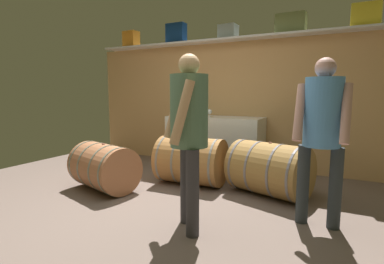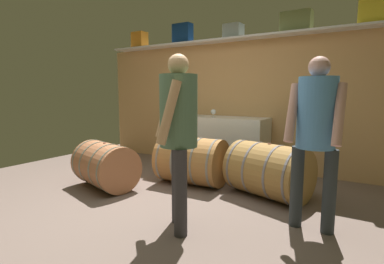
# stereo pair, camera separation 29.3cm
# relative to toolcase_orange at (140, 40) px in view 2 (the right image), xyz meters

# --- Properties ---
(ground_plane) EXTENTS (6.64, 7.86, 0.02)m
(ground_plane) POSITION_rel_toolcase_orange_xyz_m (1.99, -1.60, -2.33)
(ground_plane) COLOR #6C5A51
(back_wall_panel) EXTENTS (5.44, 0.10, 2.13)m
(back_wall_panel) POSITION_rel_toolcase_orange_xyz_m (1.99, 0.15, -1.25)
(back_wall_panel) COLOR tan
(back_wall_panel) RESTS_ON ground
(high_shelf_board) EXTENTS (5.00, 0.40, 0.03)m
(high_shelf_board) POSITION_rel_toolcase_orange_xyz_m (1.99, 0.00, -0.17)
(high_shelf_board) COLOR silver
(high_shelf_board) RESTS_ON back_wall_panel
(toolcase_orange) EXTENTS (0.29, 0.22, 0.31)m
(toolcase_orange) POSITION_rel_toolcase_orange_xyz_m (0.00, 0.00, 0.00)
(toolcase_orange) COLOR orange
(toolcase_orange) RESTS_ON high_shelf_board
(toolcase_navy) EXTENTS (0.36, 0.19, 0.35)m
(toolcase_navy) POSITION_rel_toolcase_orange_xyz_m (1.02, 0.00, 0.02)
(toolcase_navy) COLOR navy
(toolcase_navy) RESTS_ON high_shelf_board
(toolcase_grey) EXTENTS (0.30, 0.25, 0.23)m
(toolcase_grey) POSITION_rel_toolcase_orange_xyz_m (2.01, 0.00, -0.04)
(toolcase_grey) COLOR gray
(toolcase_grey) RESTS_ON high_shelf_board
(toolcase_olive) EXTENTS (0.44, 0.26, 0.29)m
(toolcase_olive) POSITION_rel_toolcase_orange_xyz_m (3.00, 0.00, -0.01)
(toolcase_olive) COLOR olive
(toolcase_olive) RESTS_ON high_shelf_board
(toolcase_yellow) EXTENTS (0.36, 0.28, 0.30)m
(toolcase_yellow) POSITION_rel_toolcase_orange_xyz_m (3.97, 0.00, -0.00)
(toolcase_yellow) COLOR yellow
(toolcase_yellow) RESTS_ON high_shelf_board
(work_cabinet) EXTENTS (1.60, 0.59, 0.88)m
(work_cabinet) POSITION_rel_toolcase_orange_xyz_m (1.87, -0.21, -1.87)
(work_cabinet) COLOR white
(work_cabinet) RESTS_ON ground
(wine_bottle_dark) EXTENTS (0.07, 0.07, 0.27)m
(wine_bottle_dark) POSITION_rel_toolcase_orange_xyz_m (1.48, -0.41, -1.31)
(wine_bottle_dark) COLOR black
(wine_bottle_dark) RESTS_ON work_cabinet
(wine_glass) EXTENTS (0.08, 0.08, 0.13)m
(wine_glass) POSITION_rel_toolcase_orange_xyz_m (1.84, -0.36, -1.35)
(wine_glass) COLOR white
(wine_glass) RESTS_ON work_cabinet
(red_funnel) EXTENTS (0.11, 0.11, 0.10)m
(red_funnel) POSITION_rel_toolcase_orange_xyz_m (1.21, -0.38, -1.38)
(red_funnel) COLOR red
(red_funnel) RESTS_ON work_cabinet
(wine_barrel_near) EXTENTS (0.94, 0.70, 0.67)m
(wine_barrel_near) POSITION_rel_toolcase_orange_xyz_m (1.91, -1.16, -1.98)
(wine_barrel_near) COLOR #A66F39
(wine_barrel_near) RESTS_ON ground
(wine_barrel_far) EXTENTS (1.00, 0.81, 0.62)m
(wine_barrel_far) POSITION_rel_toolcase_orange_xyz_m (1.00, -1.92, -2.01)
(wine_barrel_far) COLOR #A66742
(wine_barrel_far) RESTS_ON ground
(wine_barrel_flank) EXTENTS (1.08, 0.90, 0.67)m
(wine_barrel_flank) POSITION_rel_toolcase_orange_xyz_m (3.00, -1.14, -1.98)
(wine_barrel_flank) COLOR olive
(wine_barrel_flank) RESTS_ON ground
(tasting_cup) EXTENTS (0.07, 0.07, 0.04)m
(tasting_cup) POSITION_rel_toolcase_orange_xyz_m (1.87, -1.16, -1.63)
(tasting_cup) COLOR red
(tasting_cup) RESTS_ON wine_barrel_near
(winemaker_pouring) EXTENTS (0.48, 0.51, 1.62)m
(winemaker_pouring) POSITION_rel_toolcase_orange_xyz_m (2.53, -2.43, -1.32)
(winemaker_pouring) COLOR #353337
(winemaker_pouring) RESTS_ON ground
(visitor_tasting) EXTENTS (0.47, 0.40, 1.60)m
(visitor_tasting) POSITION_rel_toolcase_orange_xyz_m (3.61, -1.80, -1.33)
(visitor_tasting) COLOR #2A3034
(visitor_tasting) RESTS_ON ground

